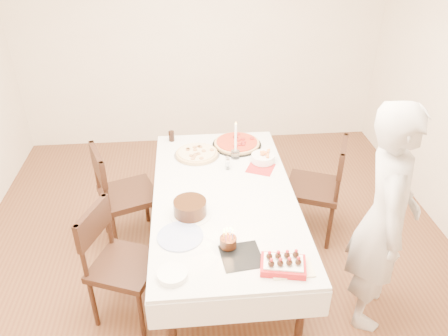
{
  "coord_description": "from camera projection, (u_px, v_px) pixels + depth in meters",
  "views": [
    {
      "loc": [
        -0.2,
        -2.81,
        2.78
      ],
      "look_at": [
        0.07,
        0.08,
        1.0
      ],
      "focal_mm": 35.0,
      "sensor_mm": 36.0,
      "label": 1
    }
  ],
  "objects": [
    {
      "name": "floor",
      "position": [
        217.0,
        269.0,
        3.86
      ],
      "size": [
        5.0,
        5.0,
        0.0
      ],
      "primitive_type": "plane",
      "color": "#58301E",
      "rests_on": "ground"
    },
    {
      "name": "wall_back",
      "position": [
        200.0,
        39.0,
        5.27
      ],
      "size": [
        4.5,
        0.04,
        2.7
      ],
      "primitive_type": "cube",
      "color": "#EEE4C8",
      "rests_on": "floor"
    },
    {
      "name": "dining_table",
      "position": [
        224.0,
        230.0,
        3.74
      ],
      "size": [
        1.69,
        2.37,
        0.75
      ],
      "primitive_type": "cube",
      "rotation": [
        0.0,
        0.0,
        0.28
      ],
      "color": "silver",
      "rests_on": "floor"
    },
    {
      "name": "chair_right_savory",
      "position": [
        313.0,
        188.0,
        4.05
      ],
      "size": [
        0.68,
        0.68,
        1.02
      ],
      "primitive_type": null,
      "rotation": [
        0.0,
        0.0,
        -0.4
      ],
      "color": "black",
      "rests_on": "floor"
    },
    {
      "name": "chair_left_savory",
      "position": [
        128.0,
        195.0,
        3.95
      ],
      "size": [
        0.67,
        0.67,
        1.02
      ],
      "primitive_type": null,
      "rotation": [
        0.0,
        0.0,
        3.5
      ],
      "color": "black",
      "rests_on": "floor"
    },
    {
      "name": "chair_left_dessert",
      "position": [
        125.0,
        266.0,
        3.22
      ],
      "size": [
        0.64,
        0.64,
        0.97
      ],
      "primitive_type": null,
      "rotation": [
        0.0,
        0.0,
        2.77
      ],
      "color": "black",
      "rests_on": "floor"
    },
    {
      "name": "person",
      "position": [
        384.0,
        220.0,
        3.03
      ],
      "size": [
        0.62,
        0.75,
        1.78
      ],
      "primitive_type": "imported",
      "rotation": [
        0.0,
        0.0,
        1.23
      ],
      "color": "#BDB6B2",
      "rests_on": "floor"
    },
    {
      "name": "pizza_white",
      "position": [
        197.0,
        154.0,
        4.06
      ],
      "size": [
        0.52,
        0.52,
        0.04
      ],
      "primitive_type": "cylinder",
      "rotation": [
        0.0,
        0.0,
        0.27
      ],
      "color": "beige",
      "rests_on": "dining_table"
    },
    {
      "name": "pizza_pepperoni",
      "position": [
        237.0,
        143.0,
        4.23
      ],
      "size": [
        0.51,
        0.51,
        0.04
      ],
      "primitive_type": "cylinder",
      "rotation": [
        0.0,
        0.0,
        0.06
      ],
      "color": "red",
      "rests_on": "dining_table"
    },
    {
      "name": "red_placemat",
      "position": [
        261.0,
        168.0,
        3.88
      ],
      "size": [
        0.3,
        0.3,
        0.01
      ],
      "primitive_type": "cube",
      "rotation": [
        0.0,
        0.0,
        -0.43
      ],
      "color": "#B21E1E",
      "rests_on": "dining_table"
    },
    {
      "name": "pasta_bowl",
      "position": [
        263.0,
        158.0,
        3.95
      ],
      "size": [
        0.24,
        0.24,
        0.07
      ],
      "primitive_type": "cylinder",
      "rotation": [
        0.0,
        0.0,
        0.17
      ],
      "color": "white",
      "rests_on": "dining_table"
    },
    {
      "name": "taper_candle",
      "position": [
        236.0,
        140.0,
        3.95
      ],
      "size": [
        0.09,
        0.09,
        0.37
      ],
      "primitive_type": "cylinder",
      "rotation": [
        0.0,
        0.0,
        0.11
      ],
      "color": "white",
      "rests_on": "dining_table"
    },
    {
      "name": "shaker_pair",
      "position": [
        228.0,
        164.0,
        3.84
      ],
      "size": [
        0.1,
        0.1,
        0.1
      ],
      "primitive_type": null,
      "rotation": [
        0.0,
        0.0,
        0.19
      ],
      "color": "white",
      "rests_on": "dining_table"
    },
    {
      "name": "cola_glass",
      "position": [
        171.0,
        136.0,
        4.3
      ],
      "size": [
        0.06,
        0.06,
        0.1
      ],
      "primitive_type": "cylinder",
      "rotation": [
        0.0,
        0.0,
        -0.12
      ],
      "color": "black",
      "rests_on": "dining_table"
    },
    {
      "name": "layer_cake",
      "position": [
        190.0,
        208.0,
        3.28
      ],
      "size": [
        0.37,
        0.37,
        0.13
      ],
      "primitive_type": "cylinder",
      "rotation": [
        0.0,
        0.0,
        -0.19
      ],
      "color": "black",
      "rests_on": "dining_table"
    },
    {
      "name": "cake_board",
      "position": [
        241.0,
        256.0,
        2.92
      ],
      "size": [
        0.3,
        0.3,
        0.01
      ],
      "primitive_type": "cube",
      "rotation": [
        0.0,
        0.0,
        0.12
      ],
      "color": "black",
      "rests_on": "dining_table"
    },
    {
      "name": "birthday_cake",
      "position": [
        228.0,
        238.0,
        2.96
      ],
      "size": [
        0.14,
        0.14,
        0.13
      ],
      "primitive_type": "cylinder",
      "rotation": [
        0.0,
        0.0,
        -0.2
      ],
      "color": "#381B0F",
      "rests_on": "dining_table"
    },
    {
      "name": "strawberry_box",
      "position": [
        283.0,
        264.0,
        2.81
      ],
      "size": [
        0.32,
        0.25,
        0.07
      ],
      "primitive_type": null,
      "rotation": [
        0.0,
        0.0,
        -0.2
      ],
      "color": "#A81316",
      "rests_on": "dining_table"
    },
    {
      "name": "box_lid",
      "position": [
        292.0,
        269.0,
        2.82
      ],
      "size": [
        0.28,
        0.19,
        0.02
      ],
      "primitive_type": "cube",
      "rotation": [
        0.0,
        0.0,
        0.02
      ],
      "color": "beige",
      "rests_on": "dining_table"
    },
    {
      "name": "plate_stack",
      "position": [
        172.0,
        274.0,
        2.75
      ],
      "size": [
        0.26,
        0.26,
        0.04
      ],
      "primitive_type": "cylinder",
      "rotation": [
        0.0,
        0.0,
        -0.43
      ],
      "color": "white",
      "rests_on": "dining_table"
    },
    {
      "name": "china_plate",
      "position": [
        180.0,
        236.0,
        3.09
      ],
      "size": [
        0.37,
        0.37,
        0.01
      ],
      "primitive_type": "cylinder",
      "rotation": [
        0.0,
        0.0,
        0.13
      ],
      "color": "white",
      "rests_on": "dining_table"
    }
  ]
}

